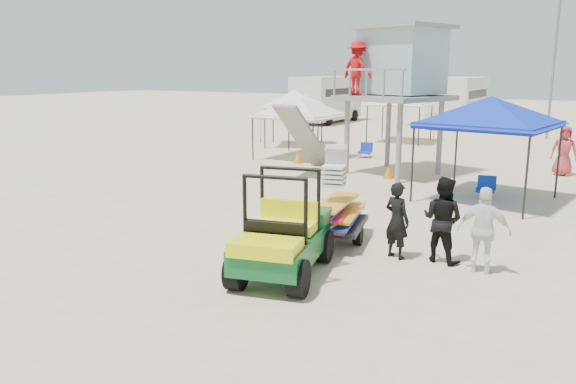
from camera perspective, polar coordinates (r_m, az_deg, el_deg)
The scene contains 21 objects.
ground at distance 9.92m, azimuth -11.48°, elevation -10.29°, with size 140.00×140.00×0.00m, color beige.
utility_cart at distance 10.37m, azimuth -0.74°, elevation -3.72°, with size 1.83×2.78×1.95m.
surf_trailer at distance 12.39m, azimuth 4.85°, elevation -1.67°, with size 1.54×2.28×1.92m.
man_left at distance 11.57m, azimuth 11.00°, elevation -2.85°, with size 0.58×0.38×1.58m, color black.
man_mid at distance 11.55m, azimuth 15.42°, elevation -2.72°, with size 0.84×0.65×1.73m, color black.
man_right at distance 11.14m, azimuth 19.29°, elevation -3.71°, with size 0.97×0.40×1.66m, color white.
lifeguard_tower at distance 20.87m, azimuth 10.78°, elevation 12.36°, with size 4.09×4.09×5.17m.
canopy_blue at distance 17.21m, azimuth 19.94°, elevation 8.65°, with size 3.77×3.77×3.43m.
canopy_white_a at distance 24.18m, azimuth 1.23°, elevation 9.29°, with size 3.16×3.16×3.03m.
canopy_white_b at distance 28.26m, azimuth 0.66°, elevation 10.05°, with size 3.59×3.59×3.18m.
canopy_white_c at distance 30.40m, azimuth 11.41°, elevation 10.02°, with size 3.06×3.06×3.20m.
umbrella_a at distance 29.36m, azimuth -2.84°, elevation 6.52°, with size 1.73×1.76×1.58m, color red.
umbrella_b at distance 30.80m, azimuth 14.62°, elevation 6.42°, with size 1.73×1.77×1.59m, color orange.
cone_near at distance 20.11m, azimuth 10.19°, elevation 2.07°, with size 0.34×0.34×0.50m, color orange.
cone_far at distance 22.98m, azimuth 1.01°, elevation 3.54°, with size 0.34×0.34×0.50m, color orange.
beach_chair_a at distance 24.84m, azimuth 7.87°, elevation 4.24°, with size 0.64×0.69×0.64m.
beach_chair_b at distance 17.92m, azimuth 19.45°, elevation 0.50°, with size 0.63×0.68×0.64m.
rv_far_left at distance 41.07m, azimuth 3.95°, elevation 9.59°, with size 2.64×6.80×3.25m.
rv_mid_left at distance 39.40m, azimuth 16.91°, elevation 8.98°, with size 2.65×6.50×3.25m.
light_pole_left at distance 33.92m, azimuth 25.39°, elevation 11.59°, with size 0.14×0.14×8.00m, color slate.
distant_beachgoers at distance 26.78m, azimuth 8.50°, elevation 6.11°, with size 14.02×4.73×1.85m.
Camera 1 is at (6.19, -6.77, 3.78)m, focal length 35.00 mm.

